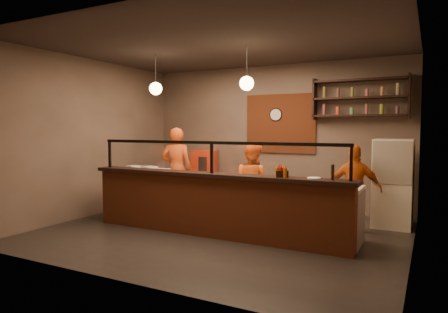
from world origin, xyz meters
The scene contains 29 objects.
floor centered at (0.00, 0.00, 0.00)m, with size 6.00×6.00×0.00m, color black.
ceiling centered at (0.00, 0.00, 3.20)m, with size 6.00×6.00×0.00m, color #342B28.
wall_back centered at (0.00, 2.50, 1.60)m, with size 6.00×6.00×0.00m, color #6C5B4F.
wall_left centered at (-3.00, 0.00, 1.60)m, with size 5.00×5.00×0.00m, color #6C5B4F.
wall_right centered at (3.00, 0.00, 1.60)m, with size 5.00×5.00×0.00m, color #6C5B4F.
wall_front centered at (0.00, -2.50, 1.60)m, with size 6.00×6.00×0.00m, color #6C5B4F.
brick_patch centered at (0.20, 2.47, 1.90)m, with size 1.60×0.04×1.30m, color brown.
service_counter centered at (0.00, -0.30, 0.50)m, with size 4.60×0.25×1.00m, color brown.
counter_ledge centered at (0.00, -0.30, 1.03)m, with size 4.70×0.37×0.06m, color black.
worktop_cabinet centered at (0.00, 0.20, 0.42)m, with size 4.60×0.75×0.85m, color gray.
worktop centered at (0.00, 0.20, 0.88)m, with size 4.60×0.75×0.05m, color white.
sneeze_guard centered at (0.00, -0.30, 1.37)m, with size 4.50×0.05×0.52m.
wall_shelving centered at (1.90, 2.32, 2.40)m, with size 1.84×0.28×0.85m.
wall_clock centered at (0.10, 2.46, 2.10)m, with size 0.30×0.30×0.04m, color black.
pendant_left centered at (-1.50, 0.20, 2.55)m, with size 0.24×0.24×0.77m.
pendant_right centered at (0.40, 0.20, 2.55)m, with size 0.24×0.24×0.77m.
cook_left centered at (-1.65, 1.10, 0.91)m, with size 0.66×0.43×1.82m, color #D44813.
cook_mid centered at (0.23, 0.85, 0.76)m, with size 0.74×0.57×1.52m, color orange.
cook_right centered at (2.05, 1.09, 0.75)m, with size 0.88×0.37×1.51m, color #CB5713.
fridge centered at (2.60, 1.77, 0.80)m, with size 0.67×0.62×1.60m, color beige.
red_cooler centered at (-1.56, 2.15, 0.64)m, with size 0.55×0.50×1.28m, color red.
pizza_dough centered at (-0.51, 0.07, 0.91)m, with size 0.47×0.47×0.01m, color beige.
prep_tub_a centered at (-2.15, 0.31, 0.97)m, with size 0.28×0.22×0.14m, color white.
prep_tub_b centered at (-1.74, 0.28, 0.97)m, with size 0.29×0.23×0.15m, color silver.
prep_tub_c centered at (-1.31, 0.10, 0.97)m, with size 0.27×0.22×0.14m, color silver.
rolling_pin centered at (-1.29, 0.14, 0.93)m, with size 0.07×0.07×0.40m, color yellow.
condiment_caddy centered at (1.21, -0.29, 1.11)m, with size 0.19×0.14×0.10m, color black.
pepper_mill centered at (1.96, -0.27, 1.17)m, with size 0.05×0.05×0.22m, color black.
small_plate centered at (1.69, -0.24, 1.07)m, with size 0.20×0.20×0.01m, color white.
Camera 1 is at (3.20, -6.00, 1.79)m, focal length 32.00 mm.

